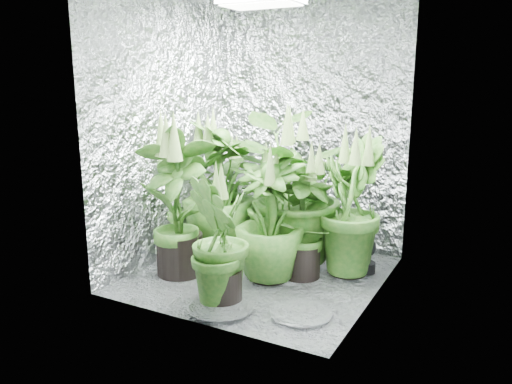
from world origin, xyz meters
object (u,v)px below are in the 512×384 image
at_px(plant_d, 219,190).
at_px(circulation_fan, 363,252).
at_px(plant_h, 269,219).
at_px(plant_b, 302,216).
at_px(plant_e, 290,190).
at_px(plant_c, 350,207).
at_px(plant_a, 227,192).
at_px(plant_f, 178,203).
at_px(plant_g, 220,243).

bearing_deg(plant_d, circulation_fan, 8.83).
bearing_deg(plant_h, plant_b, 40.61).
relative_size(plant_e, plant_h, 1.26).
height_order(plant_c, circulation_fan, plant_c).
bearing_deg(plant_d, plant_b, -9.25).
distance_m(plant_a, plant_b, 0.89).
relative_size(plant_f, plant_h, 1.22).
xyz_separation_m(plant_b, plant_e, (-0.18, 0.17, 0.13)).
xyz_separation_m(plant_b, plant_g, (-0.25, -0.65, -0.04)).
distance_m(plant_e, plant_f, 0.80).
bearing_deg(plant_b, plant_f, -155.56).
relative_size(plant_c, plant_g, 1.19).
bearing_deg(plant_e, plant_b, -44.51).
distance_m(plant_a, plant_h, 0.82).
distance_m(plant_c, circulation_fan, 0.36).
distance_m(plant_d, plant_e, 0.57).
bearing_deg(plant_b, plant_d, 170.75).
bearing_deg(plant_g, plant_d, 122.56).
bearing_deg(circulation_fan, plant_b, -127.57).
height_order(plant_d, plant_e, plant_e).
distance_m(plant_e, plant_g, 0.84).
height_order(plant_a, plant_h, plant_h).
bearing_deg(plant_a, plant_h, -38.05).
xyz_separation_m(plant_a, plant_d, (0.08, -0.23, 0.07)).
bearing_deg(plant_d, plant_e, 5.28).
height_order(plant_b, circulation_fan, plant_b).
xyz_separation_m(plant_d, plant_g, (0.49, -0.77, -0.12)).
xyz_separation_m(plant_b, plant_c, (0.26, 0.21, 0.05)).
bearing_deg(plant_a, circulation_fan, -3.22).
bearing_deg(circulation_fan, plant_f, -137.62).
relative_size(plant_c, plant_h, 1.12).
bearing_deg(plant_d, plant_a, 108.72).
height_order(plant_b, plant_h, plant_b).
bearing_deg(circulation_fan, plant_c, -124.63).
distance_m(plant_a, circulation_fan, 1.20).
height_order(plant_a, plant_g, plant_a).
xyz_separation_m(plant_a, plant_f, (0.05, -0.71, 0.07)).
distance_m(plant_a, plant_f, 0.71).
height_order(plant_a, plant_b, plant_b).
height_order(plant_c, plant_e, plant_e).
xyz_separation_m(plant_a, plant_g, (0.57, -1.00, -0.05)).
relative_size(plant_c, plant_e, 0.88).
distance_m(plant_c, plant_e, 0.45).
relative_size(plant_f, circulation_fan, 3.39).
relative_size(plant_b, plant_e, 0.81).
xyz_separation_m(plant_d, plant_h, (0.56, -0.27, -0.09)).
bearing_deg(plant_g, plant_c, 59.29).
height_order(plant_b, plant_e, plant_e).
xyz_separation_m(plant_c, circulation_fan, (0.08, 0.08, -0.34)).
bearing_deg(plant_b, plant_c, 38.82).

